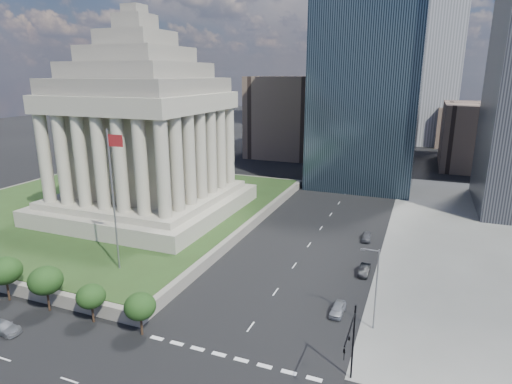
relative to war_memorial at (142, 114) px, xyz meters
The scene contains 14 objects.
ground 65.71m from the war_memorial, 56.82° to the left, with size 500.00×500.00×0.00m, color black.
plaza_terrace 23.35m from the war_memorial, 169.70° to the left, with size 66.00×70.00×1.80m, color slate.
plaza_lawn 22.52m from the war_memorial, 169.70° to the left, with size 64.00×68.00×0.10m, color #243A17.
war_memorial is the anchor object (origin of this frame).
flagpole 28.16m from the war_memorial, 63.11° to the right, with size 2.52×0.24×20.00m.
midrise_glass 59.82m from the war_memorial, 52.55° to the left, with size 26.00×26.00×60.00m, color black.
building_filler_ne 105.88m from the war_memorial, 51.17° to the left, with size 20.00×30.00×20.00m, color #4F3D36.
building_filler_nw 82.43m from the war_memorial, 87.21° to the left, with size 24.00×30.00×28.00m, color #4F3D36.
traffic_signal_ne 60.00m from the war_memorial, 36.42° to the right, with size 0.30×5.74×8.00m.
street_lamp_north 54.92m from the war_memorial, 25.92° to the right, with size 2.13×0.22×10.00m.
suv_grey 45.31m from the war_memorial, 78.90° to the right, with size 4.66×1.90×1.35m, color slate.
parked_sedan_near 52.30m from the war_memorial, 26.41° to the right, with size 1.58×3.93×1.34m, color #92959A.
parked_sedan_mid 49.95m from the war_memorial, 11.40° to the right, with size 1.41×4.06×1.34m, color black.
parked_sedan_far 47.98m from the war_memorial, ahead, with size 4.04×1.62×1.38m, color #4D4E54.
Camera 1 is at (16.93, -21.07, 28.87)m, focal length 30.00 mm.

